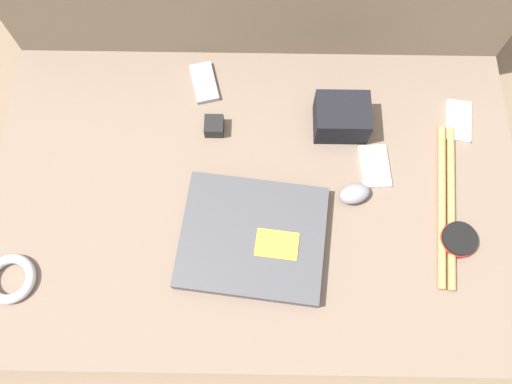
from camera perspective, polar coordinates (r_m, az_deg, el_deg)
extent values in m
plane|color=#7A6651|center=(1.22, 0.00, -1.99)|extent=(8.00, 8.00, 0.00)
cube|color=#7A6656|center=(1.17, 0.00, -1.21)|extent=(1.20, 0.76, 0.10)
cube|color=#47474C|center=(1.08, -0.39, -5.21)|extent=(0.33, 0.29, 0.03)
cube|color=yellow|center=(1.06, 2.41, -5.99)|extent=(0.10, 0.07, 0.00)
ellipsoid|color=gray|center=(1.13, 11.19, -0.30)|extent=(0.08, 0.07, 0.04)
cylinder|color=red|center=(1.17, 22.03, -5.12)|extent=(0.08, 0.08, 0.02)
cylinder|color=black|center=(1.15, 22.28, -4.93)|extent=(0.07, 0.07, 0.01)
cube|color=silver|center=(1.29, 22.15, 7.55)|extent=(0.07, 0.11, 0.01)
cube|color=silver|center=(1.18, 13.43, 2.89)|extent=(0.07, 0.11, 0.01)
cube|color=#99999E|center=(1.25, -5.95, 12.32)|extent=(0.08, 0.12, 0.01)
cube|color=black|center=(1.18, 9.76, 8.40)|extent=(0.12, 0.10, 0.08)
cube|color=black|center=(1.18, -4.81, 7.52)|extent=(0.04, 0.05, 0.03)
torus|color=#B2B2B7|center=(1.18, -26.25, -8.89)|extent=(0.11, 0.11, 0.02)
cylinder|color=tan|center=(1.18, 20.48, -1.25)|extent=(0.06, 0.38, 0.02)
cylinder|color=tan|center=(1.19, 21.42, -1.36)|extent=(0.06, 0.38, 0.02)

